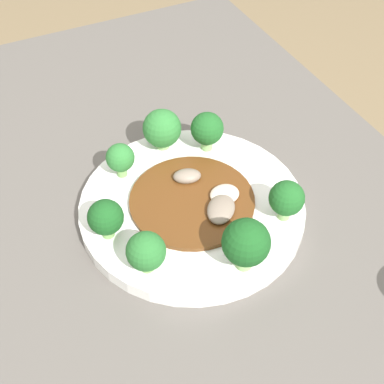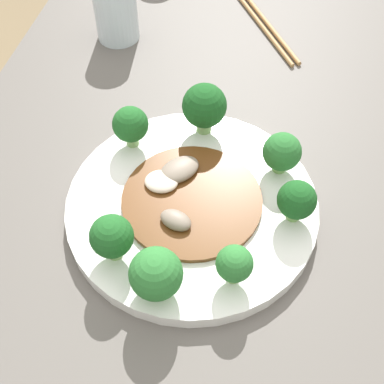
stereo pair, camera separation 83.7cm
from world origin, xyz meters
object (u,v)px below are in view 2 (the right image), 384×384
(broccoli_southeast, at_px, (282,152))
(broccoli_west, at_px, (153,274))
(broccoli_northwest, at_px, (112,237))
(broccoli_east, at_px, (201,106))
(broccoli_southwest, at_px, (234,264))
(drinking_glass, at_px, (116,12))
(plate, at_px, (192,207))
(stirfry_center, at_px, (187,196))
(broccoli_northeast, at_px, (130,125))
(broccoli_south, at_px, (297,200))
(chopsticks, at_px, (262,22))

(broccoli_southeast, bearing_deg, broccoli_west, 150.87)
(broccoli_northwest, bearing_deg, broccoli_east, -14.00)
(broccoli_southwest, xyz_separation_m, drinking_glass, (0.41, 0.26, -0.01))
(plate, relative_size, stirfry_center, 1.80)
(broccoli_southeast, bearing_deg, broccoli_northwest, 135.04)
(broccoli_southeast, bearing_deg, broccoli_northeast, 89.41)
(broccoli_southwest, distance_m, broccoli_south, 0.11)
(broccoli_southeast, height_order, broccoli_east, broccoli_east)
(broccoli_southeast, xyz_separation_m, broccoli_northwest, (-0.17, 0.17, 0.00))
(plate, bearing_deg, broccoli_south, -87.89)
(plate, distance_m, broccoli_northwest, 0.12)
(broccoli_east, bearing_deg, broccoli_west, -179.55)
(stirfry_center, bearing_deg, plate, -112.79)
(broccoli_northeast, xyz_separation_m, stirfry_center, (-0.07, -0.09, -0.03))
(broccoli_southeast, height_order, broccoli_west, broccoli_west)
(broccoli_northeast, height_order, broccoli_west, broccoli_west)
(broccoli_east, bearing_deg, broccoli_northeast, 118.98)
(broccoli_northeast, relative_size, broccoli_east, 0.81)
(broccoli_east, bearing_deg, stirfry_center, -175.81)
(broccoli_east, bearing_deg, broccoli_southeast, -112.92)
(plate, bearing_deg, broccoli_east, 7.25)
(broccoli_northeast, relative_size, broccoli_west, 0.93)
(broccoli_northwest, relative_size, drinking_glass, 0.68)
(stirfry_center, height_order, chopsticks, stirfry_center)
(plate, height_order, broccoli_southwest, broccoli_southwest)
(broccoli_northeast, bearing_deg, broccoli_northwest, -170.21)
(drinking_glass, bearing_deg, broccoli_southwest, -147.64)
(broccoli_northwest, xyz_separation_m, chopsticks, (0.50, -0.10, -0.05))
(broccoli_northeast, xyz_separation_m, broccoli_southwest, (-0.17, -0.16, -0.00))
(broccoli_southwest, distance_m, stirfry_center, 0.12)
(broccoli_west, height_order, chopsticks, broccoli_west)
(broccoli_northeast, xyz_separation_m, chopsticks, (0.33, -0.13, -0.05))
(plate, xyz_separation_m, broccoli_east, (0.12, 0.02, 0.05))
(broccoli_northwest, distance_m, broccoli_west, 0.06)
(broccoli_northeast, bearing_deg, broccoli_south, -108.27)
(plate, bearing_deg, broccoli_northwest, 142.88)
(broccoli_west, bearing_deg, broccoli_southwest, -68.87)
(broccoli_northeast, bearing_deg, broccoli_west, -157.23)
(plate, distance_m, broccoli_northeast, 0.13)
(broccoli_southeast, height_order, drinking_glass, drinking_glass)
(broccoli_southeast, distance_m, chopsticks, 0.34)
(broccoli_northwest, bearing_deg, broccoli_southeast, -44.96)
(broccoli_south, bearing_deg, plate, 92.11)
(plate, xyz_separation_m, broccoli_south, (0.00, -0.12, 0.04))
(broccoli_southwest, bearing_deg, broccoli_northwest, 89.36)
(drinking_glass, distance_m, chopsticks, 0.25)
(broccoli_south, bearing_deg, broccoli_east, 49.36)
(broccoli_east, xyz_separation_m, chopsticks, (0.28, -0.05, -0.06))
(plate, relative_size, broccoli_northwest, 4.97)
(broccoli_south, relative_size, broccoli_west, 0.90)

